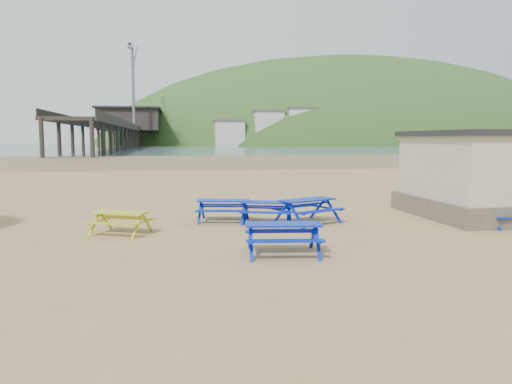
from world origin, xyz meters
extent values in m
plane|color=tan|center=(0.00, 0.00, 0.00)|extent=(400.00, 400.00, 0.00)
plane|color=brown|center=(0.00, 55.00, 0.00)|extent=(400.00, 400.00, 0.00)
plane|color=#495B68|center=(0.00, 170.00, 0.01)|extent=(400.00, 400.00, 0.00)
cube|color=#0800A5|center=(1.01, 0.92, 0.71)|extent=(1.87, 1.17, 0.05)
cube|color=#0800A5|center=(1.19, 1.48, 0.44)|extent=(1.74, 0.75, 0.05)
cube|color=#0800A5|center=(0.84, 0.37, 0.44)|extent=(1.74, 0.75, 0.05)
cube|color=#0800A5|center=(-0.42, 1.48, 0.72)|extent=(1.88, 1.01, 0.05)
cube|color=#0800A5|center=(-0.31, 2.07, 0.45)|extent=(1.80, 0.57, 0.05)
cube|color=#0800A5|center=(-0.53, 0.90, 0.45)|extent=(1.80, 0.57, 0.05)
cube|color=#0800A5|center=(2.38, 0.66, 0.79)|extent=(2.09, 1.56, 0.05)
cube|color=#0800A5|center=(2.08, 1.24, 0.49)|extent=(1.87, 1.13, 0.05)
cube|color=#0800A5|center=(2.67, 0.08, 0.49)|extent=(1.87, 1.13, 0.05)
cube|color=#0800A5|center=(0.53, -3.75, 0.75)|extent=(1.93, 0.94, 0.05)
cube|color=#0800A5|center=(0.60, -3.14, 0.46)|extent=(1.87, 0.48, 0.05)
cube|color=#0800A5|center=(0.45, -4.37, 0.46)|extent=(1.87, 0.48, 0.05)
cube|color=#0800A5|center=(8.54, -1.13, 0.64)|extent=(1.64, 0.77, 0.04)
cube|color=#0800A5|center=(8.49, -0.60, 0.40)|extent=(1.60, 0.37, 0.04)
cube|color=#B6A90D|center=(-3.70, -0.33, 0.65)|extent=(1.73, 1.22, 0.04)
cube|color=#B6A90D|center=(-3.49, 0.17, 0.40)|extent=(1.57, 0.85, 0.04)
cube|color=#B6A90D|center=(-3.92, -0.82, 0.40)|extent=(1.57, 0.85, 0.04)
cube|color=black|center=(-18.00, 175.00, 6.00)|extent=(9.00, 220.00, 0.60)
cube|color=black|center=(-18.00, 186.00, 10.00)|extent=(22.00, 30.00, 8.00)
cube|color=black|center=(-18.00, 186.00, 14.30)|extent=(24.00, 32.00, 0.60)
cylinder|color=slate|center=(-15.00, 164.00, 20.00)|extent=(1.00, 1.00, 28.00)
cube|color=slate|center=(-15.00, 178.00, 33.00)|extent=(0.60, 25.63, 12.38)
ellipsoid|color=#2D4C1E|center=(90.00, 230.00, -10.00)|extent=(264.00, 144.00, 108.00)
camera|label=1|loc=(-2.15, -15.62, 2.85)|focal=35.00mm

